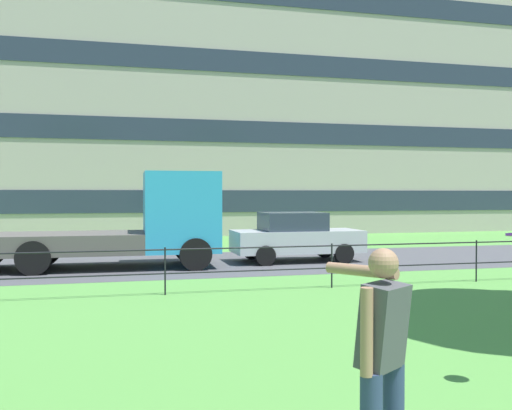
{
  "coord_description": "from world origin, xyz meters",
  "views": [
    {
      "loc": [
        -2.87,
        2.65,
        2.12
      ],
      "look_at": [
        -0.92,
        10.45,
        1.96
      ],
      "focal_mm": 39.63,
      "sensor_mm": 36.0,
      "label": 1
    }
  ],
  "objects": [
    {
      "name": "park_fence",
      "position": [
        -0.0,
        14.52,
        0.67
      ],
      "size": [
        33.53,
        0.04,
        1.0
      ],
      "color": "black",
      "rests_on": "ground"
    },
    {
      "name": "flatbed_truck_center",
      "position": [
        -2.48,
        19.25,
        1.22
      ],
      "size": [
        7.36,
        2.58,
        2.75
      ],
      "color": "#2D99D1",
      "rests_on": "ground"
    },
    {
      "name": "person_thrower",
      "position": [
        -1.0,
        6.39,
        0.93
      ],
      "size": [
        0.46,
        0.87,
        1.72
      ],
      "color": "navy",
      "rests_on": "ground"
    },
    {
      "name": "street_strip",
      "position": [
        0.0,
        19.65,
        0.0
      ],
      "size": [
        80.0,
        6.17,
        0.01
      ],
      "primitive_type": "cube",
      "color": "#4C4C51",
      "rests_on": "ground"
    },
    {
      "name": "apartment_building_background",
      "position": [
        5.78,
        35.89,
        8.96
      ],
      "size": [
        38.61,
        11.11,
        17.91
      ],
      "color": "#ADA393",
      "rests_on": "ground"
    },
    {
      "name": "car_silver_right",
      "position": [
        2.61,
        19.45,
        0.78
      ],
      "size": [
        4.0,
        1.82,
        1.54
      ],
      "color": "#B7BABF",
      "rests_on": "ground"
    }
  ]
}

